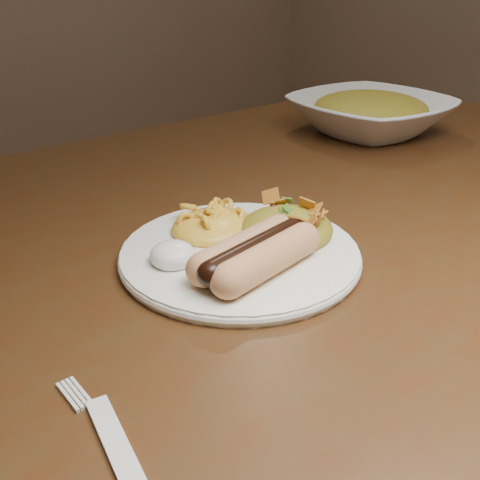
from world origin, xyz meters
TOP-DOWN VIEW (x-y plane):
  - table at (0.00, 0.00)m, footprint 1.60×0.90m
  - plate at (-0.05, -0.05)m, footprint 0.27×0.27m
  - hotdog at (-0.06, -0.09)m, footprint 0.12×0.08m
  - mac_and_cheese at (-0.04, 0.00)m, footprint 0.12×0.11m
  - sour_cream at (-0.11, -0.03)m, footprint 0.05×0.05m
  - taco_salad at (0.01, -0.06)m, footprint 0.10×0.10m
  - fork at (-0.26, -0.20)m, footprint 0.04×0.12m
  - serving_bowl at (0.43, 0.17)m, footprint 0.27×0.27m
  - bowl_filling at (0.43, 0.17)m, footprint 0.24×0.24m

SIDE VIEW (x-z plane):
  - table at x=0.00m, z-range 0.28..1.03m
  - fork at x=-0.26m, z-range 0.75..0.75m
  - plate at x=-0.05m, z-range 0.75..0.76m
  - sour_cream at x=-0.11m, z-range 0.76..0.79m
  - taco_salad at x=0.01m, z-range 0.76..0.80m
  - hotdog at x=-0.06m, z-range 0.76..0.80m
  - mac_and_cheese at x=-0.04m, z-range 0.76..0.80m
  - serving_bowl at x=0.43m, z-range 0.75..0.81m
  - bowl_filling at x=0.43m, z-range 0.78..0.82m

